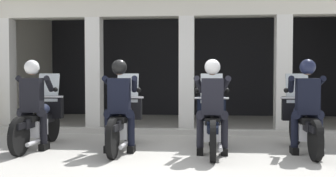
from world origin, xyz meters
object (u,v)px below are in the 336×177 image
at_px(motorcycle_center_right, 212,123).
at_px(motorcycle_far_right, 303,122).
at_px(police_officer_far_right, 307,98).
at_px(police_officer_far_left, 33,97).
at_px(motorcycle_center_left, 123,121).
at_px(police_officer_center_left, 120,98).
at_px(police_officer_center_right, 212,98).
at_px(motorcycle_far_left, 40,120).

xyz_separation_m(motorcycle_center_right, motorcycle_far_right, (1.57, 0.18, 0.00)).
bearing_deg(motorcycle_far_right, police_officer_far_right, -105.19).
bearing_deg(police_officer_far_left, motorcycle_center_left, 0.96).
height_order(police_officer_center_left, police_officer_far_right, same).
height_order(motorcycle_center_left, police_officer_center_right, police_officer_center_right).
xyz_separation_m(motorcycle_far_left, police_officer_center_left, (1.57, -0.36, 0.44)).
relative_size(motorcycle_far_left, police_officer_far_left, 1.29).
xyz_separation_m(motorcycle_center_left, police_officer_center_left, (-0.00, -0.28, 0.44)).
relative_size(motorcycle_far_left, motorcycle_center_left, 1.00).
distance_m(motorcycle_center_left, police_officer_center_left, 0.52).
bearing_deg(motorcycle_far_left, police_officer_far_left, -96.95).
distance_m(motorcycle_center_left, motorcycle_far_right, 3.14).
distance_m(police_officer_center_right, motorcycle_far_right, 1.69).
bearing_deg(police_officer_center_right, motorcycle_center_left, 158.40).
bearing_deg(motorcycle_center_right, motorcycle_far_left, 168.36).
bearing_deg(motorcycle_center_right, motorcycle_far_right, -2.73).
height_order(police_officer_far_left, motorcycle_center_left, police_officer_far_left).
bearing_deg(motorcycle_center_left, motorcycle_center_right, -17.49).
distance_m(police_officer_center_right, police_officer_far_right, 1.58).
relative_size(motorcycle_center_right, police_officer_center_right, 1.29).
bearing_deg(motorcycle_center_left, police_officer_far_right, -18.31).
relative_size(police_officer_far_left, motorcycle_center_right, 0.78).
xyz_separation_m(police_officer_center_left, motorcycle_center_right, (1.57, 0.22, -0.44)).
xyz_separation_m(motorcycle_center_left, motorcycle_far_right, (3.14, 0.12, 0.00)).
height_order(motorcycle_far_left, police_officer_center_left, police_officer_center_left).
bearing_deg(police_officer_far_right, police_officer_center_right, 171.54).
bearing_deg(police_officer_far_left, police_officer_far_right, -6.15).
distance_m(motorcycle_far_left, motorcycle_center_left, 1.57).
distance_m(motorcycle_center_left, police_officer_center_right, 1.66).
height_order(motorcycle_far_left, motorcycle_far_right, same).
bearing_deg(motorcycle_far_left, motorcycle_center_left, -9.34).
distance_m(motorcycle_far_left, motorcycle_far_right, 4.71).
distance_m(motorcycle_far_left, police_officer_far_left, 0.52).
bearing_deg(motorcycle_center_right, police_officer_far_right, -13.06).
distance_m(motorcycle_far_left, motorcycle_center_right, 3.14).
bearing_deg(motorcycle_center_left, police_officer_far_left, 172.38).
distance_m(motorcycle_far_right, police_officer_far_right, 0.52).
bearing_deg(motorcycle_far_left, police_officer_center_right, -14.26).
relative_size(police_officer_far_left, police_officer_center_left, 1.00).
relative_size(motorcycle_center_right, motorcycle_far_right, 1.00).
distance_m(motorcycle_center_right, motorcycle_far_right, 1.58).
xyz_separation_m(police_officer_far_left, motorcycle_center_right, (3.14, 0.15, -0.44)).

